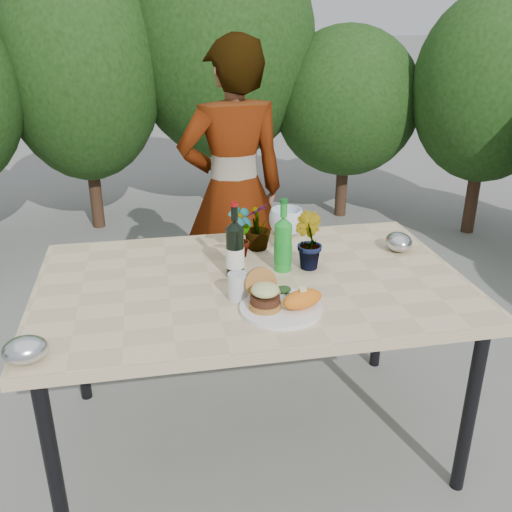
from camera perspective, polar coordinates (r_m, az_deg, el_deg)
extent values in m
plane|color=slate|center=(2.57, -0.35, -17.61)|extent=(80.00, 80.00, 0.00)
cube|color=beige|center=(2.16, -0.40, -2.83)|extent=(1.60, 1.00, 0.04)
cylinder|color=black|center=(2.03, -19.63, -19.25)|extent=(0.05, 0.05, 0.71)
cylinder|color=black|center=(2.26, 20.60, -14.34)|extent=(0.05, 0.05, 0.71)
cylinder|color=black|center=(2.70, -17.38, -7.25)|extent=(0.05, 0.05, 0.71)
cylinder|color=black|center=(2.89, 12.30, -4.64)|extent=(0.05, 0.05, 0.71)
cylinder|color=#382316|center=(4.95, -15.64, 5.16)|extent=(0.10, 0.10, 0.42)
ellipsoid|color=#254D19|center=(4.75, -17.07, 17.36)|extent=(1.22, 1.22, 1.69)
cylinder|color=#382316|center=(5.15, -3.22, 7.16)|extent=(0.10, 0.10, 0.50)
ellipsoid|color=#254D19|center=(4.96, -3.55, 20.46)|extent=(1.54, 1.54, 1.87)
cylinder|color=#382316|center=(5.12, 8.49, 6.12)|extent=(0.10, 0.10, 0.38)
ellipsoid|color=#254D19|center=(4.94, 9.06, 15.01)|extent=(1.21, 1.21, 1.22)
cylinder|color=#382316|center=(4.97, 20.67, 4.70)|extent=(0.10, 0.10, 0.44)
ellipsoid|color=#254D19|center=(4.78, 22.29, 15.32)|extent=(1.14, 1.14, 1.42)
cylinder|color=white|center=(1.94, 2.51, -5.25)|extent=(0.28, 0.28, 0.01)
cylinder|color=#B7722D|center=(1.92, 0.91, -4.94)|extent=(0.11, 0.11, 0.02)
cylinder|color=#472314|center=(1.91, 0.91, -4.34)|extent=(0.10, 0.10, 0.02)
ellipsoid|color=beige|center=(1.89, 0.92, -3.42)|extent=(0.10, 0.10, 0.04)
cylinder|color=#B7722D|center=(1.96, 0.47, -2.73)|extent=(0.11, 0.06, 0.11)
ellipsoid|color=orange|center=(1.92, 4.65, -4.32)|extent=(0.17, 0.12, 0.06)
ellipsoid|color=olive|center=(2.00, 1.93, -3.55)|extent=(0.04, 0.04, 0.02)
ellipsoid|color=#193814|center=(2.01, 2.73, -3.38)|extent=(0.06, 0.04, 0.03)
cylinder|color=black|center=(2.14, -2.11, 0.35)|extent=(0.07, 0.07, 0.19)
cylinder|color=white|center=(2.15, -2.11, -0.12)|extent=(0.07, 0.07, 0.08)
cone|color=black|center=(2.10, -2.16, 3.17)|extent=(0.07, 0.07, 0.03)
cylinder|color=black|center=(2.09, -2.18, 4.30)|extent=(0.03, 0.03, 0.06)
cylinder|color=maroon|center=(2.08, -2.19, 5.19)|extent=(0.03, 0.03, 0.01)
cylinder|color=#1B9628|center=(2.20, 2.72, 0.84)|extent=(0.07, 0.07, 0.19)
cylinder|color=#198C26|center=(2.20, 2.71, 0.39)|extent=(0.07, 0.07, 0.07)
cone|color=#1B9628|center=(2.16, 2.77, 3.52)|extent=(0.07, 0.07, 0.03)
cylinder|color=#1B9628|center=(2.14, 2.80, 4.63)|extent=(0.03, 0.03, 0.06)
cylinder|color=#0C5919|center=(2.13, 2.81, 5.52)|extent=(0.03, 0.03, 0.01)
cylinder|color=silver|center=(1.99, -1.81, -3.04)|extent=(0.07, 0.07, 0.09)
imported|color=#2B5C1F|center=(2.31, -1.56, 2.54)|extent=(0.14, 0.14, 0.23)
imported|color=#245B1F|center=(2.22, 5.21, 1.51)|extent=(0.14, 0.15, 0.22)
imported|color=#2A5C1F|center=(2.39, 0.15, 2.98)|extent=(0.16, 0.16, 0.20)
imported|color=silver|center=(2.56, 3.04, 3.42)|extent=(0.18, 0.18, 0.12)
ellipsoid|color=silver|center=(1.78, -22.06, -8.69)|extent=(0.14, 0.12, 0.08)
ellipsoid|color=#B4B6BC|center=(2.47, 14.08, 1.38)|extent=(0.11, 0.14, 0.08)
imported|color=#9B5E4D|center=(3.04, -2.28, 6.38)|extent=(0.62, 0.45, 1.59)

